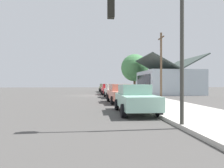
# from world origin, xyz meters

# --- Properties ---
(ground_plane) EXTENTS (120.00, 120.00, 0.00)m
(ground_plane) POSITION_xyz_m (0.00, 0.00, 0.00)
(ground_plane) COLOR #4C4947
(sidewalk_curb) EXTENTS (60.00, 4.20, 0.16)m
(sidewalk_curb) POSITION_xyz_m (0.00, 5.60, 0.08)
(sidewalk_curb) COLOR beige
(sidewalk_curb) RESTS_ON ground
(car_olive) EXTENTS (4.82, 2.11, 1.59)m
(car_olive) POSITION_xyz_m (-13.29, 2.66, 0.82)
(car_olive) COLOR olive
(car_olive) RESTS_ON ground
(car_silver) EXTENTS (4.44, 2.15, 1.59)m
(car_silver) POSITION_xyz_m (-7.72, 2.76, 0.81)
(car_silver) COLOR silver
(car_silver) RESTS_ON ground
(car_cherry) EXTENTS (4.58, 2.13, 1.59)m
(car_cherry) POSITION_xyz_m (-1.74, 2.60, 0.82)
(car_cherry) COLOR red
(car_cherry) RESTS_ON ground
(car_ivory) EXTENTS (4.78, 2.15, 1.59)m
(car_ivory) POSITION_xyz_m (4.19, 2.77, 0.82)
(car_ivory) COLOR silver
(car_ivory) RESTS_ON ground
(car_coral) EXTENTS (4.77, 2.13, 1.59)m
(car_coral) POSITION_xyz_m (10.50, 2.71, 0.82)
(car_coral) COLOR #EA8C75
(car_coral) RESTS_ON ground
(car_seafoam) EXTENTS (4.61, 2.01, 1.59)m
(car_seafoam) POSITION_xyz_m (16.50, 2.72, 0.81)
(car_seafoam) COLOR #9ED1BC
(car_seafoam) RESTS_ON ground
(storefront_building) EXTENTS (10.24, 8.00, 5.76)m
(storefront_building) POSITION_xyz_m (-2.91, 11.98, 1.94)
(storefront_building) COLOR #ADBCC6
(storefront_building) RESTS_ON ground
(shade_tree) EXTENTS (5.22, 5.22, 7.29)m
(shade_tree) POSITION_xyz_m (-10.57, 8.38, 4.66)
(shade_tree) COLOR brown
(shade_tree) RESTS_ON ground
(traffic_light_main) EXTENTS (0.37, 2.79, 5.20)m
(traffic_light_main) POSITION_xyz_m (20.54, 2.54, 3.49)
(traffic_light_main) COLOR #383833
(traffic_light_main) RESTS_ON ground
(utility_pole_wooden) EXTENTS (1.80, 0.24, 7.50)m
(utility_pole_wooden) POSITION_xyz_m (5.06, 8.20, 3.93)
(utility_pole_wooden) COLOR brown
(utility_pole_wooden) RESTS_ON ground
(fire_hydrant_red) EXTENTS (0.22, 0.22, 0.71)m
(fire_hydrant_red) POSITION_xyz_m (-9.52, 4.20, 0.50)
(fire_hydrant_red) COLOR red
(fire_hydrant_red) RESTS_ON sidewalk_curb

